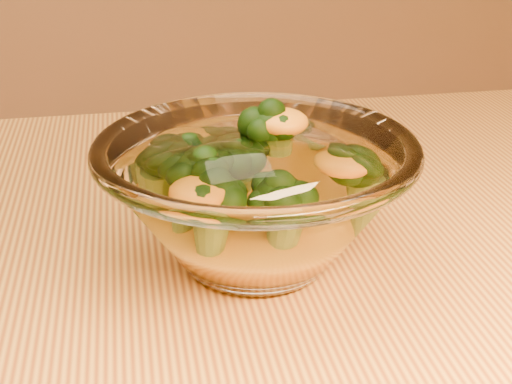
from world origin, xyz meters
The scene contains 3 objects.
glass_bowl centered at (0.07, 0.08, 0.80)m, with size 0.20×0.20×0.09m.
cheese_sauce centered at (0.07, 0.08, 0.78)m, with size 0.11×0.11×0.03m, color orange.
broccoli_heap centered at (0.07, 0.08, 0.81)m, with size 0.14×0.12×0.07m.
Camera 1 is at (0.00, -0.32, 0.99)m, focal length 50.00 mm.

